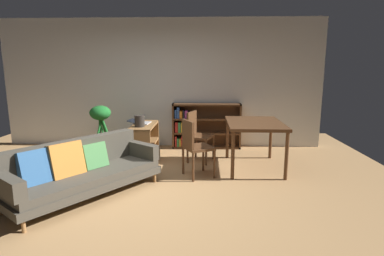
% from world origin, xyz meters
% --- Properties ---
extents(ground_plane, '(8.16, 8.16, 0.00)m').
position_xyz_m(ground_plane, '(0.00, 0.00, 0.00)').
color(ground_plane, tan).
extents(back_wall_panel, '(6.80, 0.10, 2.70)m').
position_xyz_m(back_wall_panel, '(0.00, 2.70, 1.35)').
color(back_wall_panel, silver).
rests_on(back_wall_panel, ground_plane).
extents(fabric_couch, '(1.81, 2.07, 0.76)m').
position_xyz_m(fabric_couch, '(-0.69, -0.13, 0.37)').
color(fabric_couch, olive).
rests_on(fabric_couch, ground_plane).
extents(media_console, '(0.41, 1.03, 0.63)m').
position_xyz_m(media_console, '(-0.21, 1.74, 0.31)').
color(media_console, olive).
rests_on(media_console, ground_plane).
extents(open_laptop, '(0.42, 0.36, 0.07)m').
position_xyz_m(open_laptop, '(-0.29, 1.84, 0.65)').
color(open_laptop, silver).
rests_on(open_laptop, media_console).
extents(desk_speaker, '(0.18, 0.18, 0.21)m').
position_xyz_m(desk_speaker, '(-0.23, 1.50, 0.74)').
color(desk_speaker, '#2D2823').
rests_on(desk_speaker, media_console).
extents(potted_floor_plant, '(0.41, 0.42, 0.97)m').
position_xyz_m(potted_floor_plant, '(-1.07, 1.86, 0.59)').
color(potted_floor_plant, '#333338').
rests_on(potted_floor_plant, ground_plane).
extents(dining_table, '(0.91, 1.27, 0.79)m').
position_xyz_m(dining_table, '(1.78, 1.17, 0.71)').
color(dining_table, '#56351E').
rests_on(dining_table, ground_plane).
extents(dining_chair_near, '(0.54, 0.55, 0.90)m').
position_xyz_m(dining_chair_near, '(0.79, 0.67, 0.51)').
color(dining_chair_near, '#56351E').
rests_on(dining_chair_near, ground_plane).
extents(dining_chair_far, '(0.51, 0.54, 0.91)m').
position_xyz_m(dining_chair_far, '(0.81, 1.52, 0.52)').
color(dining_chair_far, '#56351E').
rests_on(dining_chair_far, ground_plane).
extents(bookshelf, '(1.44, 0.28, 0.94)m').
position_xyz_m(bookshelf, '(0.89, 2.54, 0.47)').
color(bookshelf, '#56351E').
rests_on(bookshelf, ground_plane).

